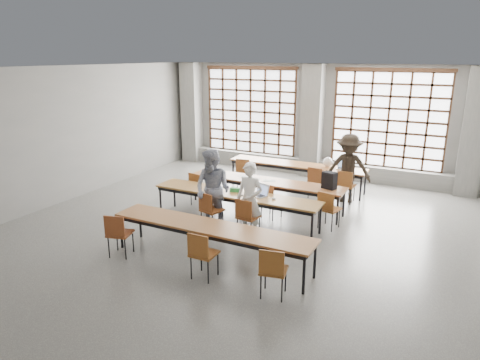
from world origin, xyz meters
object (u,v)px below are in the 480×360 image
Objects in this scene: chair_mid_right at (328,206)px; chair_front_left at (209,207)px; chair_mid_left at (198,186)px; green_box at (235,190)px; desk_row_b at (266,183)px; student_back at (348,168)px; student_male at (250,200)px; red_pouch at (120,231)px; chair_mid_centre at (270,197)px; laptop_front at (260,193)px; student_female at (213,190)px; chair_back_left at (244,170)px; chair_near_left at (118,231)px; mouse at (274,199)px; chair_near_mid at (202,251)px; plastic_bag at (328,162)px; chair_front_right at (246,214)px; chair_back_right at (346,183)px; laptop_back at (344,166)px; chair_near_right at (273,268)px; backpack at (329,180)px; chair_back_mid at (316,179)px; desk_row_a at (296,166)px; phone at (241,195)px; desk_row_c at (235,196)px; desk_row_d at (210,229)px.

chair_mid_right is 1.00× the size of chair_front_left.
chair_mid_left is 3.52× the size of green_box.
student_back is at bearing 40.17° from desk_row_b.
red_pouch is (-1.81, -1.98, -0.31)m from student_male.
chair_front_left is at bearing -125.70° from chair_mid_centre.
student_male is 8.10× the size of red_pouch.
student_male is 0.61m from laptop_front.
student_female is 1.07m from laptop_front.
chair_mid_centre reaches higher than green_box.
chair_near_left is at bearing -91.24° from chair_back_left.
chair_mid_right is at bearing 32.03° from mouse.
plastic_bag reaches higher than chair_near_mid.
chair_front_right is 4.40× the size of red_pouch.
chair_back_right is at bearing 55.14° from chair_front_left.
laptop_back is (2.84, 5.86, 0.25)m from chair_near_left.
chair_mid_left and chair_near_right have the same top height.
laptop_back is at bearing 111.10° from backpack.
chair_back_mid is 1.00× the size of chair_mid_right.
laptop_front is at bearing -90.85° from chair_mid_centre.
chair_near_mid is at bearing -82.66° from desk_row_b.
plastic_bag is (0.10, 0.68, 0.34)m from chair_back_mid.
chair_near_right is 3.52× the size of green_box.
mouse is at bearing -78.73° from desk_row_a.
green_box is at bearing 141.95° from phone.
chair_mid_right is 4.40× the size of red_pouch.
green_box is (-0.74, 2.64, 0.24)m from chair_near_mid.
student_male is at bearing -99.24° from plastic_bag.
green_box is (-0.05, 0.08, 0.11)m from desk_row_c.
desk_row_d is 2.96m from chair_mid_right.
chair_front_left is 3.08× the size of plastic_bag.
desk_row_a is 1.72m from chair_back_right.
chair_near_right is 3.88m from backpack.
chair_back_left is 2.18m from chair_back_mid.
chair_front_right is at bearing 126.32° from chair_near_right.
chair_back_mid and chair_front_left have the same top height.
chair_back_left is at bearing 119.92° from student_male.
desk_row_d is at bearing 107.73° from chair_near_mid.
chair_back_mid reaches higher than red_pouch.
student_female is at bearing -120.96° from desk_row_c.
chair_back_right is 1.00× the size of chair_near_right.
phone is at bearing 60.84° from chair_near_left.
chair_near_left reaches higher than phone.
chair_front_left and chair_near_left have the same top height.
chair_near_left is (-1.77, -3.18, 0.00)m from chair_mid_centre.
red_pouch is at bearing -124.63° from laptop_front.
laptop_front is (0.87, 0.61, -0.11)m from student_female.
chair_back_right is at bearing -21.52° from desk_row_a.
desk_row_d is 1.65m from chair_near_right.
student_male reaches higher than chair_mid_left.
chair_front_left is 1.00× the size of chair_near_right.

